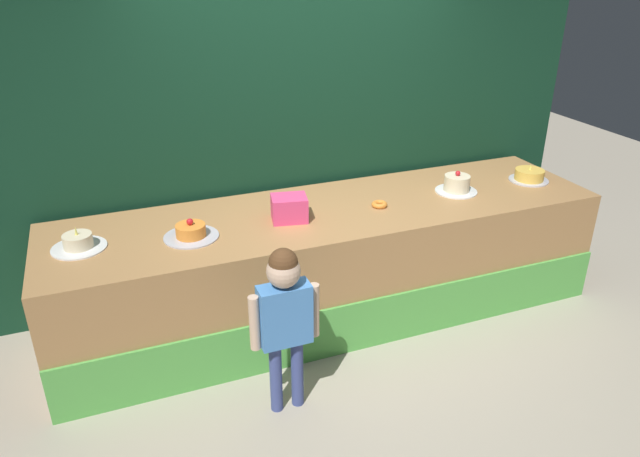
# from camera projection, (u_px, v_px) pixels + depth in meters

# --- Properties ---
(ground_plane) EXTENTS (12.00, 12.00, 0.00)m
(ground_plane) POSITION_uv_depth(u_px,v_px,m) (358.00, 348.00, 4.21)
(ground_plane) COLOR #ADA38E
(stage_platform) EXTENTS (4.05, 1.05, 0.88)m
(stage_platform) POSITION_uv_depth(u_px,v_px,m) (331.00, 263.00, 4.45)
(stage_platform) COLOR #B27F4C
(stage_platform) RESTS_ON ground_plane
(curtain_backdrop) EXTENTS (4.82, 0.08, 3.06)m
(curtain_backdrop) POSITION_uv_depth(u_px,v_px,m) (302.00, 101.00, 4.51)
(curtain_backdrop) COLOR #113823
(curtain_backdrop) RESTS_ON ground_plane
(child_figure) EXTENTS (0.42, 0.19, 1.10)m
(child_figure) POSITION_uv_depth(u_px,v_px,m) (285.00, 310.00, 3.38)
(child_figure) COLOR #3F4C8C
(child_figure) RESTS_ON ground_plane
(pink_box) EXTENTS (0.28, 0.24, 0.17)m
(pink_box) POSITION_uv_depth(u_px,v_px,m) (289.00, 208.00, 4.07)
(pink_box) COLOR #F84682
(pink_box) RESTS_ON stage_platform
(donut) EXTENTS (0.12, 0.12, 0.04)m
(donut) POSITION_uv_depth(u_px,v_px,m) (379.00, 204.00, 4.30)
(donut) COLOR orange
(donut) RESTS_ON stage_platform
(cake_far_left) EXTENTS (0.34, 0.34, 0.15)m
(cake_far_left) POSITION_uv_depth(u_px,v_px,m) (78.00, 243.00, 3.69)
(cake_far_left) COLOR white
(cake_far_left) RESTS_ON stage_platform
(cake_center_left) EXTENTS (0.36, 0.36, 0.13)m
(cake_center_left) POSITION_uv_depth(u_px,v_px,m) (191.00, 232.00, 3.84)
(cake_center_left) COLOR silver
(cake_center_left) RESTS_ON stage_platform
(cake_center_right) EXTENTS (0.32, 0.32, 0.17)m
(cake_center_right) POSITION_uv_depth(u_px,v_px,m) (457.00, 184.00, 4.55)
(cake_center_right) COLOR white
(cake_center_right) RESTS_ON stage_platform
(cake_far_right) EXTENTS (0.32, 0.32, 0.15)m
(cake_far_right) POSITION_uv_depth(u_px,v_px,m) (529.00, 176.00, 4.78)
(cake_far_right) COLOR silver
(cake_far_right) RESTS_ON stage_platform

